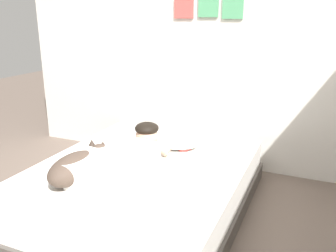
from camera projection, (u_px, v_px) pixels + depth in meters
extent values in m
plane|color=#66564C|center=(130.00, 247.00, 2.39)|extent=(12.26, 12.26, 0.00)
cube|color=silver|center=(209.00, 40.00, 3.45)|extent=(4.13, 0.10, 2.50)
cube|color=#CC4C47|center=(184.00, 8.00, 3.40)|extent=(0.19, 0.02, 0.19)
cube|color=#4C9966|center=(209.00, 6.00, 3.30)|extent=(0.19, 0.02, 0.19)
cube|color=#4C9966|center=(233.00, 8.00, 3.22)|extent=(0.19, 0.02, 0.19)
cube|color=#4C4742|center=(142.00, 200.00, 2.86)|extent=(1.57, 1.95, 0.14)
cube|color=white|center=(141.00, 179.00, 2.80)|extent=(1.52, 1.89, 0.23)
ellipsoid|color=white|center=(171.00, 141.00, 3.16)|extent=(0.52, 0.32, 0.11)
cube|color=white|center=(116.00, 165.00, 2.55)|extent=(0.42, 0.64, 0.18)
ellipsoid|color=#D8AD8E|center=(138.00, 147.00, 2.85)|extent=(0.32, 0.20, 0.16)
sphere|color=#D8AD8E|center=(147.00, 136.00, 2.97)|extent=(0.19, 0.19, 0.19)
ellipsoid|color=black|center=(147.00, 128.00, 2.95)|extent=(0.20, 0.20, 0.10)
cylinder|color=#D8AD8E|center=(135.00, 143.00, 3.01)|extent=(0.23, 0.07, 0.14)
cylinder|color=#D8AD8E|center=(157.00, 147.00, 2.94)|extent=(0.23, 0.07, 0.14)
ellipsoid|color=#4C3D33|center=(75.00, 168.00, 2.48)|extent=(0.26, 0.48, 0.20)
sphere|color=#4C3D33|center=(100.00, 153.00, 2.69)|extent=(0.15, 0.15, 0.15)
cone|color=#3D3028|center=(92.00, 142.00, 2.72)|extent=(0.05, 0.05, 0.05)
cone|color=#3D3028|center=(103.00, 144.00, 2.68)|extent=(0.05, 0.05, 0.05)
cylinder|color=#D84C47|center=(184.00, 146.00, 3.07)|extent=(0.09, 0.09, 0.07)
torus|color=#D84C47|center=(190.00, 147.00, 3.05)|extent=(0.05, 0.01, 0.05)
cube|color=black|center=(103.00, 169.00, 2.71)|extent=(0.07, 0.14, 0.01)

